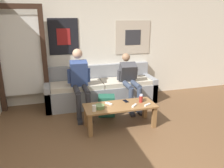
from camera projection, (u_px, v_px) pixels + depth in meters
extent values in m
cube|color=silver|center=(87.00, 46.00, 4.95)|extent=(10.00, 0.05, 2.55)
cube|color=black|center=(64.00, 37.00, 4.73)|extent=(0.64, 0.01, 0.78)
cube|color=maroon|center=(64.00, 37.00, 4.72)|extent=(0.29, 0.01, 0.35)
cube|color=beige|center=(133.00, 37.00, 5.16)|extent=(0.86, 0.01, 0.78)
cube|color=#2D2D33|center=(133.00, 37.00, 5.16)|extent=(0.39, 0.01, 0.35)
cube|color=#382319|center=(45.00, 61.00, 4.58)|extent=(0.10, 0.10, 2.05)
cube|color=#382319|center=(15.00, 6.00, 4.14)|extent=(1.00, 0.10, 0.10)
cube|color=silver|center=(21.00, 57.00, 4.45)|extent=(0.82, 0.02, 1.64)
cube|color=gray|center=(99.00, 82.00, 5.19)|extent=(2.47, 0.13, 0.84)
cube|color=gray|center=(102.00, 95.00, 4.92)|extent=(2.47, 0.59, 0.44)
cube|color=gray|center=(48.00, 98.00, 4.60)|extent=(0.12, 0.59, 0.56)
cube|color=gray|center=(150.00, 88.00, 5.21)|extent=(0.12, 0.59, 0.56)
cube|color=beige|center=(77.00, 86.00, 4.70)|extent=(1.10, 0.55, 0.10)
cube|color=beige|center=(126.00, 82.00, 4.99)|extent=(1.10, 0.55, 0.10)
cube|color=olive|center=(120.00, 106.00, 3.86)|extent=(1.27, 0.51, 0.03)
cube|color=olive|center=(86.00, 116.00, 3.96)|extent=(0.07, 0.07, 0.39)
cube|color=olive|center=(145.00, 109.00, 4.26)|extent=(0.07, 0.07, 0.39)
cube|color=olive|center=(90.00, 126.00, 3.59)|extent=(0.07, 0.07, 0.39)
cube|color=olive|center=(154.00, 117.00, 3.89)|extent=(0.07, 0.07, 0.39)
cylinder|color=#2D2D33|center=(77.00, 90.00, 4.24)|extent=(0.11, 0.45, 0.11)
cylinder|color=#2D2D33|center=(79.00, 107.00, 4.12)|extent=(0.10, 0.10, 0.51)
cube|color=#232328|center=(80.00, 121.00, 4.13)|extent=(0.11, 0.25, 0.05)
cylinder|color=#2D2D33|center=(86.00, 90.00, 4.29)|extent=(0.11, 0.45, 0.11)
cylinder|color=#2D2D33|center=(88.00, 106.00, 4.16)|extent=(0.10, 0.10, 0.51)
cube|color=#232328|center=(89.00, 120.00, 4.18)|extent=(0.11, 0.25, 0.05)
cube|color=#33477F|center=(79.00, 74.00, 4.44)|extent=(0.35, 0.33, 0.56)
sphere|color=tan|center=(77.00, 54.00, 4.40)|extent=(0.20, 0.20, 0.20)
cylinder|color=#33477F|center=(69.00, 76.00, 4.41)|extent=(0.08, 0.11, 0.30)
cylinder|color=#33477F|center=(88.00, 75.00, 4.51)|extent=(0.08, 0.11, 0.30)
cylinder|color=#384256|center=(128.00, 85.00, 4.55)|extent=(0.11, 0.40, 0.11)
cylinder|color=#384256|center=(131.00, 100.00, 4.44)|extent=(0.10, 0.10, 0.51)
cube|color=#232328|center=(132.00, 113.00, 4.45)|extent=(0.11, 0.25, 0.05)
cylinder|color=#384256|center=(136.00, 85.00, 4.59)|extent=(0.11, 0.40, 0.11)
cylinder|color=#384256|center=(139.00, 99.00, 4.49)|extent=(0.10, 0.10, 0.51)
cube|color=#232328|center=(140.00, 112.00, 4.50)|extent=(0.11, 0.25, 0.05)
cube|color=#3F3F44|center=(128.00, 73.00, 4.76)|extent=(0.37, 0.39, 0.48)
sphere|color=#9E7556|center=(126.00, 57.00, 4.78)|extent=(0.18, 0.18, 0.18)
cylinder|color=#3F3F44|center=(119.00, 75.00, 4.73)|extent=(0.08, 0.12, 0.25)
cylinder|color=#3F3F44|center=(136.00, 74.00, 4.84)|extent=(0.08, 0.12, 0.25)
cube|color=#1E5642|center=(107.00, 105.00, 4.38)|extent=(0.38, 0.34, 0.41)
cube|color=#1E5642|center=(107.00, 112.00, 4.30)|extent=(0.24, 0.15, 0.18)
cylinder|color=#607F47|center=(99.00, 107.00, 3.71)|extent=(0.17, 0.17, 0.06)
torus|color=#607F47|center=(99.00, 105.00, 3.71)|extent=(0.18, 0.18, 0.02)
cylinder|color=silver|center=(94.00, 108.00, 3.60)|extent=(0.07, 0.07, 0.10)
cylinder|color=black|center=(94.00, 105.00, 3.58)|extent=(0.00, 0.00, 0.01)
cylinder|color=#28479E|center=(141.00, 97.00, 4.05)|extent=(0.07, 0.07, 0.12)
cylinder|color=silver|center=(141.00, 94.00, 4.03)|extent=(0.06, 0.06, 0.00)
cylinder|color=maroon|center=(141.00, 99.00, 3.97)|extent=(0.07, 0.07, 0.12)
cylinder|color=silver|center=(141.00, 96.00, 3.95)|extent=(0.06, 0.06, 0.00)
cube|color=white|center=(134.00, 106.00, 3.81)|extent=(0.13, 0.12, 0.02)
cylinder|color=#333842|center=(135.00, 104.00, 3.83)|extent=(0.01, 0.01, 0.00)
cube|color=white|center=(147.00, 105.00, 3.84)|extent=(0.14, 0.10, 0.02)
cylinder|color=#333842|center=(149.00, 104.00, 3.86)|extent=(0.01, 0.01, 0.00)
cube|color=white|center=(109.00, 103.00, 3.90)|extent=(0.11, 0.14, 0.02)
cylinder|color=#333842|center=(107.00, 102.00, 3.91)|extent=(0.01, 0.01, 0.00)
cube|color=black|center=(126.00, 101.00, 4.02)|extent=(0.09, 0.14, 0.01)
cube|color=black|center=(126.00, 101.00, 4.02)|extent=(0.08, 0.13, 0.00)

